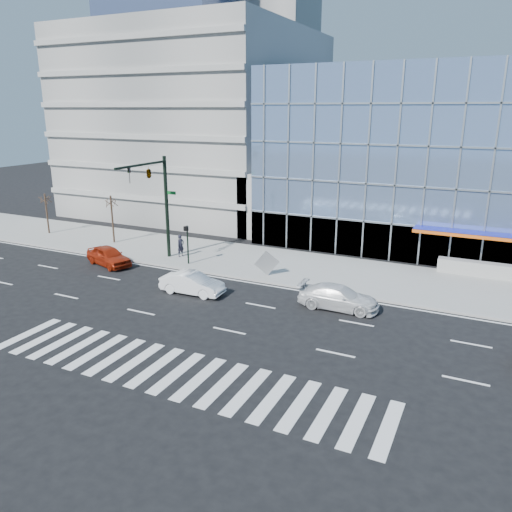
# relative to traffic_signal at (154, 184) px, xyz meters

# --- Properties ---
(ground) EXTENTS (160.00, 160.00, 0.00)m
(ground) POSITION_rel_traffic_signal_xyz_m (11.00, -4.57, -6.16)
(ground) COLOR black
(ground) RESTS_ON ground
(sidewalk) EXTENTS (120.00, 8.00, 0.15)m
(sidewalk) POSITION_rel_traffic_signal_xyz_m (11.00, 3.43, -6.09)
(sidewalk) COLOR gray
(sidewalk) RESTS_ON ground
(parking_garage) EXTENTS (24.00, 24.00, 20.00)m
(parking_garage) POSITION_rel_traffic_signal_xyz_m (-9.00, 21.43, 3.84)
(parking_garage) COLOR gray
(parking_garage) RESTS_ON ground
(ramp_block) EXTENTS (6.00, 8.00, 6.00)m
(ramp_block) POSITION_rel_traffic_signal_xyz_m (5.00, 13.43, -3.16)
(ramp_block) COLOR gray
(ramp_block) RESTS_ON ground
(tower_far_mid) EXTENTS (13.00, 13.00, 60.00)m
(tower_far_mid) POSITION_rel_traffic_signal_xyz_m (-47.00, 59.43, 23.84)
(tower_far_mid) COLOR #4C5C84
(tower_far_mid) RESTS_ON ground
(tower_backdrop) EXTENTS (14.00, 14.00, 48.00)m
(tower_backdrop) POSITION_rel_traffic_signal_xyz_m (-19.00, 65.43, 17.84)
(tower_backdrop) COLOR gray
(tower_backdrop) RESTS_ON ground
(traffic_signal) EXTENTS (1.14, 5.74, 8.00)m
(traffic_signal) POSITION_rel_traffic_signal_xyz_m (0.00, 0.00, 0.00)
(traffic_signal) COLOR black
(traffic_signal) RESTS_ON sidewalk
(ped_signal_post) EXTENTS (0.30, 0.33, 3.00)m
(ped_signal_post) POSITION_rel_traffic_signal_xyz_m (2.50, 0.37, -4.02)
(ped_signal_post) COLOR black
(ped_signal_post) RESTS_ON sidewalk
(street_tree_near) EXTENTS (1.10, 1.10, 4.23)m
(street_tree_near) POSITION_rel_traffic_signal_xyz_m (-7.00, 2.93, -2.39)
(street_tree_near) COLOR #332319
(street_tree_near) RESTS_ON sidewalk
(street_tree_far) EXTENTS (1.10, 1.10, 3.87)m
(street_tree_far) POSITION_rel_traffic_signal_xyz_m (-15.00, 2.93, -2.72)
(street_tree_far) COLOR #332319
(street_tree_far) RESTS_ON sidewalk
(white_suv) EXTENTS (4.95, 2.13, 1.42)m
(white_suv) POSITION_rel_traffic_signal_xyz_m (15.41, -2.89, -5.46)
(white_suv) COLOR silver
(white_suv) RESTS_ON ground
(white_sedan) EXTENTS (4.32, 1.64, 1.41)m
(white_sedan) POSITION_rel_traffic_signal_xyz_m (6.09, -4.59, -5.46)
(white_sedan) COLOR white
(white_sedan) RESTS_ON ground
(red_sedan) EXTENTS (4.68, 3.02, 1.48)m
(red_sedan) POSITION_rel_traffic_signal_xyz_m (-3.05, -2.19, -5.42)
(red_sedan) COLOR #9B220B
(red_sedan) RESTS_ON ground
(pedestrian) EXTENTS (0.58, 0.74, 1.80)m
(pedestrian) POSITION_rel_traffic_signal_xyz_m (0.89, 1.81, -5.12)
(pedestrian) COLOR black
(pedestrian) RESTS_ON sidewalk
(tilted_panel) EXTENTS (1.65, 0.91, 1.83)m
(tilted_panel) POSITION_rel_traffic_signal_xyz_m (9.10, 0.52, -5.10)
(tilted_panel) COLOR #959595
(tilted_panel) RESTS_ON sidewalk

